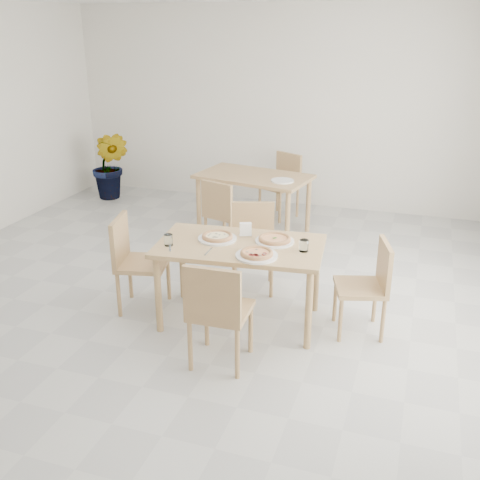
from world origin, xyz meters
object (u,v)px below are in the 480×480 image
(plate_mushroom, at_px, (217,239))
(napkin_holder, at_px, (246,230))
(pizza_pepperoni, at_px, (257,253))
(chair_north, at_px, (253,240))
(plate_pepperoni, at_px, (257,256))
(tumbler_b, at_px, (168,240))
(potted_plant, at_px, (111,166))
(chair_back_s, at_px, (223,210))
(main_table, at_px, (240,253))
(plate_empty, at_px, (282,181))
(pizza_margherita, at_px, (275,239))
(pizza_mushroom, at_px, (217,236))
(chair_back_n, at_px, (283,181))
(chair_south, at_px, (217,308))
(tumbler_a, at_px, (304,246))
(chair_west, at_px, (133,257))
(chair_east, at_px, (370,281))
(second_table, at_px, (254,182))
(plate_margherita, at_px, (275,241))

(plate_mushroom, height_order, napkin_holder, napkin_holder)
(pizza_pepperoni, bearing_deg, chair_north, 108.92)
(plate_pepperoni, relative_size, tumbler_b, 3.50)
(napkin_holder, xyz_separation_m, potted_plant, (-3.05, 2.78, -0.30))
(napkin_holder, distance_m, chair_back_s, 1.56)
(main_table, relative_size, plate_empty, 5.45)
(plate_empty, bearing_deg, pizza_margherita, -77.45)
(pizza_mushroom, relative_size, chair_back_n, 0.39)
(chair_north, relative_size, chair_back_s, 1.01)
(pizza_pepperoni, bearing_deg, main_table, 134.71)
(tumbler_b, xyz_separation_m, potted_plant, (-2.49, 3.19, -0.28))
(chair_south, distance_m, chair_back_n, 3.79)
(plate_mushroom, xyz_separation_m, napkin_holder, (0.21, 0.15, 0.05))
(tumbler_a, bearing_deg, chair_north, 133.01)
(main_table, height_order, chair_back_s, chair_back_s)
(chair_west, bearing_deg, chair_east, -96.80)
(chair_north, xyz_separation_m, potted_plant, (-2.95, 2.23, 0.01))
(pizza_pepperoni, bearing_deg, pizza_margherita, 81.27)
(pizza_pepperoni, distance_m, tumbler_b, 0.79)
(chair_back_s, relative_size, plate_empty, 3.08)
(plate_mushroom, relative_size, pizza_margherita, 0.92)
(chair_west, distance_m, pizza_mushroom, 0.84)
(chair_back_s, relative_size, chair_back_n, 0.98)
(chair_east, distance_m, pizza_margherita, 0.89)
(chair_south, xyz_separation_m, chair_north, (-0.18, 1.49, -0.02))
(plate_pepperoni, distance_m, second_table, 2.62)
(chair_south, relative_size, tumbler_a, 8.84)
(plate_margherita, height_order, napkin_holder, napkin_holder)
(chair_east, relative_size, pizza_margherita, 2.25)
(main_table, relative_size, tumbler_a, 14.90)
(chair_west, relative_size, pizza_margherita, 2.41)
(chair_north, distance_m, tumbler_a, 1.03)
(main_table, relative_size, chair_east, 1.81)
(tumbler_a, xyz_separation_m, plate_empty, (-0.72, 2.08, -0.04))
(chair_south, xyz_separation_m, chair_west, (-1.09, 0.68, 0.00))
(chair_north, distance_m, pizza_mushroom, 0.76)
(tumbler_b, relative_size, napkin_holder, 0.77)
(tumbler_b, distance_m, second_table, 2.50)
(main_table, relative_size, second_table, 1.01)
(chair_north, height_order, second_table, chair_north)
(chair_south, height_order, chair_north, chair_south)
(plate_pepperoni, bearing_deg, potted_plant, 135.83)
(second_table, bearing_deg, pizza_pepperoni, -62.20)
(chair_east, height_order, second_table, chair_east)
(plate_pepperoni, relative_size, chair_back_s, 0.41)
(plate_mushroom, bearing_deg, chair_north, 80.51)
(tumbler_a, xyz_separation_m, chair_back_s, (-1.29, 1.53, -0.30))
(chair_west, xyz_separation_m, chair_back_s, (0.29, 1.61, -0.03))
(plate_pepperoni, relative_size, napkin_holder, 2.70)
(chair_west, bearing_deg, chair_back_s, -23.32)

